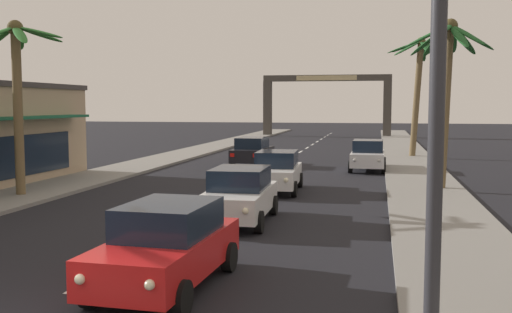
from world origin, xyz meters
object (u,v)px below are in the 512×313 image
at_px(sedan_fifth_in_queue, 277,171).
at_px(sedan_parked_nearest_kerb, 368,155).
at_px(sedan_oncoming_far, 253,151).
at_px(palm_right_second, 449,62).
at_px(palm_left_second, 18,74).
at_px(palm_right_third, 418,75).
at_px(sedan_third_in_queue, 239,195).
at_px(sedan_lead_at_stop_bar, 167,245).
at_px(town_gateway_arch, 326,97).

relative_size(sedan_fifth_in_queue, sedan_parked_nearest_kerb, 1.01).
height_order(sedan_oncoming_far, palm_right_second, palm_right_second).
xyz_separation_m(palm_left_second, palm_right_third, (16.17, 21.06, 0.83)).
distance_m(sedan_third_in_queue, sedan_fifth_in_queue, 6.66).
height_order(sedan_lead_at_stop_bar, sedan_parked_nearest_kerb, same).
bearing_deg(sedan_lead_at_stop_bar, town_gateway_arch, 91.77).
relative_size(palm_right_third, town_gateway_arch, 0.56).
xyz_separation_m(sedan_lead_at_stop_bar, palm_right_second, (6.85, 14.80, 4.53)).
distance_m(sedan_lead_at_stop_bar, palm_right_second, 16.93).
height_order(palm_right_third, town_gateway_arch, palm_right_third).
bearing_deg(palm_right_second, sedan_third_in_queue, -130.48).
distance_m(sedan_lead_at_stop_bar, town_gateway_arch, 57.05).
xyz_separation_m(sedan_third_in_queue, sedan_oncoming_far, (-3.15, 16.80, 0.00)).
distance_m(palm_left_second, town_gateway_arch, 47.89).
height_order(sedan_oncoming_far, sedan_parked_nearest_kerb, same).
bearing_deg(sedan_parked_nearest_kerb, town_gateway_arch, 98.64).
height_order(sedan_third_in_queue, town_gateway_arch, town_gateway_arch).
distance_m(sedan_parked_nearest_kerb, palm_right_third, 10.32).
bearing_deg(sedan_oncoming_far, sedan_fifth_in_queue, -72.58).
relative_size(sedan_third_in_queue, palm_right_second, 0.63).
xyz_separation_m(sedan_fifth_in_queue, sedan_parked_nearest_kerb, (3.60, 8.78, 0.00)).
distance_m(sedan_lead_at_stop_bar, sedan_third_in_queue, 6.66).
bearing_deg(town_gateway_arch, sedan_fifth_in_queue, -87.78).
bearing_deg(sedan_lead_at_stop_bar, palm_right_third, 77.77).
bearing_deg(palm_right_second, sedan_oncoming_far, 139.36).
distance_m(sedan_lead_at_stop_bar, palm_left_second, 14.11).
bearing_deg(sedan_parked_nearest_kerb, sedan_lead_at_stop_bar, -99.07).
height_order(sedan_parked_nearest_kerb, town_gateway_arch, town_gateway_arch).
height_order(sedan_fifth_in_queue, town_gateway_arch, town_gateway_arch).
xyz_separation_m(sedan_fifth_in_queue, palm_right_second, (6.91, 1.47, 4.53)).
bearing_deg(palm_right_third, palm_right_second, -89.32).
distance_m(sedan_third_in_queue, palm_left_second, 10.63).
distance_m(sedan_third_in_queue, town_gateway_arch, 50.40).
distance_m(palm_right_second, palm_right_third, 15.91).
bearing_deg(town_gateway_arch, sedan_oncoming_far, -92.55).
bearing_deg(sedan_lead_at_stop_bar, sedan_third_in_queue, 90.85).
height_order(sedan_oncoming_far, palm_left_second, palm_left_second).
xyz_separation_m(sedan_lead_at_stop_bar, palm_right_third, (6.66, 30.71, 4.77)).
height_order(sedan_fifth_in_queue, sedan_parked_nearest_kerb, same).
height_order(sedan_third_in_queue, palm_left_second, palm_left_second).
bearing_deg(sedan_parked_nearest_kerb, sedan_oncoming_far, 168.70).
bearing_deg(palm_left_second, sedan_parked_nearest_kerb, 43.68).
xyz_separation_m(sedan_third_in_queue, palm_left_second, (-9.42, 2.99, 3.93)).
relative_size(palm_left_second, palm_right_second, 0.96).
relative_size(palm_left_second, town_gateway_arch, 0.47).
relative_size(sedan_parked_nearest_kerb, palm_right_third, 0.55).
height_order(sedan_third_in_queue, sedan_parked_nearest_kerb, same).
relative_size(sedan_third_in_queue, palm_left_second, 0.66).
height_order(sedan_lead_at_stop_bar, palm_right_third, palm_right_third).
bearing_deg(palm_left_second, sedan_fifth_in_queue, 21.27).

